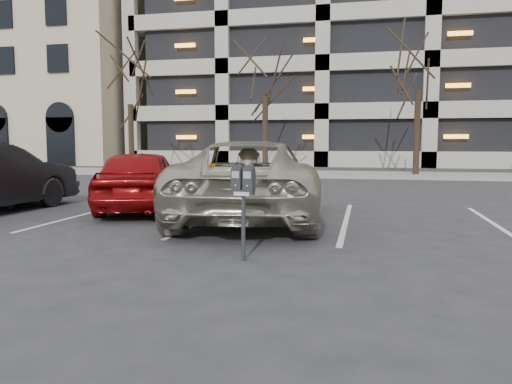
% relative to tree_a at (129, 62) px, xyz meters
% --- Properties ---
extents(ground, '(140.00, 140.00, 0.00)m').
position_rel_tree_a_xyz_m(ground, '(10.00, -16.00, -5.59)').
color(ground, '#28282B').
rests_on(ground, ground).
extents(sidewalk, '(80.00, 4.00, 0.12)m').
position_rel_tree_a_xyz_m(sidewalk, '(10.00, 0.00, -5.53)').
color(sidewalk, gray).
rests_on(sidewalk, ground).
extents(stall_lines, '(16.90, 5.20, 0.00)m').
position_rel_tree_a_xyz_m(stall_lines, '(8.60, -13.70, -5.58)').
color(stall_lines, silver).
rests_on(stall_lines, ground).
extents(parking_garage, '(52.00, 20.00, 19.00)m').
position_rel_tree_a_xyz_m(parking_garage, '(22.00, 17.84, 3.67)').
color(parking_garage, black).
rests_on(parking_garage, ground).
extents(office_building, '(26.00, 16.20, 15.00)m').
position_rel_tree_a_xyz_m(office_building, '(-18.00, 13.92, 1.90)').
color(office_building, tan).
rests_on(office_building, ground).
extents(tree_a, '(3.41, 3.41, 7.74)m').
position_rel_tree_a_xyz_m(tree_a, '(0.00, 0.00, 0.00)').
color(tree_a, black).
rests_on(tree_a, ground).
extents(tree_b, '(3.67, 3.67, 8.34)m').
position_rel_tree_a_xyz_m(tree_b, '(7.00, 0.00, 0.44)').
color(tree_b, black).
rests_on(tree_b, ground).
extents(tree_c, '(3.82, 3.82, 8.67)m').
position_rel_tree_a_xyz_m(tree_c, '(14.00, 0.00, 0.68)').
color(tree_c, black).
rests_on(tree_c, ground).
extents(parking_meter, '(0.34, 0.19, 1.25)m').
position_rel_tree_a_xyz_m(parking_meter, '(10.19, -17.36, -4.63)').
color(parking_meter, black).
rests_on(parking_meter, ground).
extents(suv_silver, '(3.35, 6.03, 1.60)m').
position_rel_tree_a_xyz_m(suv_silver, '(9.49, -13.80, -4.79)').
color(suv_silver, '#B9B39D').
rests_on(suv_silver, ground).
extents(car_red, '(2.83, 4.48, 1.42)m').
position_rel_tree_a_xyz_m(car_red, '(6.69, -13.03, -4.88)').
color(car_red, maroon).
rests_on(car_red, ground).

